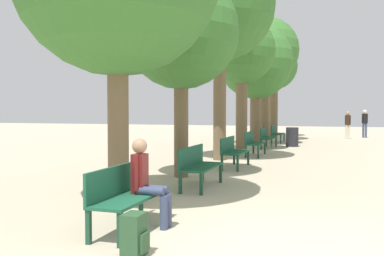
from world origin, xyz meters
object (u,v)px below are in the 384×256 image
Objects in this scene: bench_row_0 at (125,192)px; pedestrian_mid at (348,123)px; tree_row_2 at (220,7)px; bench_row_1 at (198,164)px; tree_row_5 at (265,52)px; backpack at (135,235)px; tree_row_4 at (256,62)px; pedestrian_near at (365,122)px; trash_bin at (292,137)px; tree_row_3 at (242,52)px; bench_row_4 at (267,136)px; bench_row_3 at (253,142)px; tree_row_6 at (274,68)px; bench_row_2 at (233,150)px; tree_row_1 at (181,32)px; bench_row_5 at (276,132)px; person_seated at (147,179)px.

bench_row_0 is 1.01× the size of pedestrian_mid.
tree_row_2 is (-0.85, 8.47, 4.55)m from bench_row_0.
bench_row_0 is at bearing -90.00° from bench_row_1.
tree_row_5 is 13.73× the size of backpack.
bench_row_1 is 12.54m from tree_row_4.
pedestrian_near reaches higher than bench_row_1.
tree_row_5 is 6.09m from trash_bin.
tree_row_3 is 10.14m from pedestrian_mid.
bench_row_4 reaches higher than backpack.
bench_row_3 is at bearing 93.19° from backpack.
bench_row_4 is 1.84× the size of trash_bin.
tree_row_2 reaches higher than tree_row_5.
tree_row_6 is (0.00, 13.54, -0.74)m from tree_row_2.
bench_row_2 is 7.94m from trash_bin.
tree_row_1 is (-0.85, -8.72, 3.05)m from bench_row_4.
tree_row_1 is (-0.85, 1.32, 3.05)m from bench_row_1.
pedestrian_mid reaches higher than trash_bin.
bench_row_0 is 14.60m from trash_bin.
bench_row_5 is at bearing 85.98° from tree_row_1.
tree_row_4 is at bearing 113.17° from bench_row_4.
tree_row_1 reaches higher than trash_bin.
trash_bin is (0.99, 4.53, -0.08)m from bench_row_3.
tree_row_2 is at bearing -99.78° from bench_row_4.
tree_row_4 is 6.67× the size of trash_bin.
tree_row_2 is (-0.85, 5.12, 4.55)m from bench_row_1.
tree_row_1 is (-0.85, -5.37, 3.05)m from bench_row_3.
pedestrian_near is (4.57, 5.64, 0.45)m from bench_row_5.
trash_bin reaches higher than backpack.
bench_row_5 is 17.73m from backpack.
backpack is at bearing -99.61° from pedestrian_near.
trash_bin is at bearing -114.66° from pedestrian_near.
bench_row_5 is 3.26× the size of backpack.
person_seated is at bearing -92.98° from trash_bin.
person_seated is (1.08, -15.16, -3.29)m from tree_row_4.
bench_row_4 is 14.38m from backpack.
tree_row_4 is 7.53m from pedestrian_mid.
bench_row_0 reaches higher than backpack.
trash_bin is (0.99, -2.17, -0.08)m from bench_row_5.
bench_row_2 is at bearing -86.83° from tree_row_6.
person_seated is at bearing -88.97° from bench_row_4.
bench_row_3 is 11.21m from pedestrian_mid.
bench_row_3 is 12.59m from tree_row_6.
bench_row_2 is at bearing -90.00° from bench_row_4.
bench_row_2 and bench_row_5 have the same top height.
pedestrian_mid is at bearing -120.68° from pedestrian_near.
backpack is at bearing -88.01° from bench_row_5.
bench_row_0 is 1.28× the size of person_seated.
trash_bin is at bearing 84.98° from bench_row_1.
tree_row_2 is at bearing -90.00° from tree_row_5.
bench_row_1 and bench_row_4 have the same top height.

